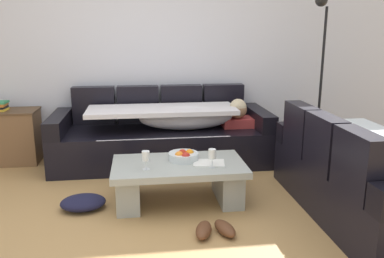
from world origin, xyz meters
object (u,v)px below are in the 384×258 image
at_px(coffee_table, 179,178).
at_px(fruit_bowl, 184,156).
at_px(wine_glass_near_left, 146,157).
at_px(pair_of_shoes, 214,229).
at_px(side_cabinet, 8,137).
at_px(crumpled_garment, 83,202).
at_px(open_magazine, 209,163).
at_px(floor_lamp, 320,68).
at_px(wine_glass_near_right, 212,155).
at_px(couch_along_wall, 166,136).
at_px(couch_near_window, 363,178).

distance_m(coffee_table, fruit_bowl, 0.21).
xyz_separation_m(wine_glass_near_left, pair_of_shoes, (0.51, -0.51, -0.45)).
bearing_deg(side_cabinet, crumpled_garment, -54.24).
distance_m(fruit_bowl, wine_glass_near_left, 0.41).
height_order(fruit_bowl, crumpled_garment, fruit_bowl).
bearing_deg(crumpled_garment, pair_of_shoes, -29.55).
relative_size(pair_of_shoes, crumpled_garment, 0.91).
height_order(open_magazine, crumpled_garment, open_magazine).
bearing_deg(wine_glass_near_left, floor_lamp, 30.70).
distance_m(pair_of_shoes, crumpled_garment, 1.24).
bearing_deg(wine_glass_near_right, side_cabinet, 144.54).
bearing_deg(wine_glass_near_right, crumpled_garment, 174.26).
relative_size(couch_along_wall, side_cabinet, 3.51).
relative_size(fruit_bowl, floor_lamp, 0.14).
relative_size(wine_glass_near_right, pair_of_shoes, 0.46).
xyz_separation_m(couch_along_wall, wine_glass_near_right, (0.32, -1.33, 0.17)).
height_order(wine_glass_near_left, open_magazine, wine_glass_near_left).
bearing_deg(pair_of_shoes, open_magazine, 84.37).
distance_m(fruit_bowl, pair_of_shoes, 0.83).
bearing_deg(pair_of_shoes, coffee_table, 108.26).
relative_size(couch_along_wall, wine_glass_near_right, 15.22).
distance_m(side_cabinet, crumpled_garment, 1.79).
xyz_separation_m(wine_glass_near_right, pair_of_shoes, (-0.07, -0.50, -0.45)).
xyz_separation_m(couch_along_wall, coffee_table, (0.04, -1.18, -0.09)).
bearing_deg(couch_near_window, pair_of_shoes, 97.90).
distance_m(open_magazine, floor_lamp, 2.07).
height_order(wine_glass_near_right, open_magazine, wine_glass_near_right).
bearing_deg(wine_glass_near_left, couch_near_window, -10.33).
xyz_separation_m(couch_near_window, open_magazine, (-1.26, 0.41, 0.05)).
height_order(coffee_table, open_magazine, open_magazine).
xyz_separation_m(couch_along_wall, wine_glass_near_left, (-0.26, -1.31, 0.17)).
bearing_deg(open_magazine, wine_glass_near_left, -161.97).
distance_m(couch_along_wall, side_cabinet, 1.88).
bearing_deg(couch_along_wall, fruit_bowl, -85.26).
bearing_deg(crumpled_garment, coffee_table, 2.23).
bearing_deg(couch_near_window, fruit_bowl, 69.94).
height_order(couch_near_window, open_magazine, couch_near_window).
bearing_deg(couch_near_window, coffee_table, 73.18).
distance_m(couch_along_wall, pair_of_shoes, 1.86).
xyz_separation_m(fruit_bowl, pair_of_shoes, (0.16, -0.72, -0.38)).
bearing_deg(pair_of_shoes, crumpled_garment, 150.45).
xyz_separation_m(wine_glass_near_left, floor_lamp, (2.11, 1.25, 0.62)).
distance_m(wine_glass_near_right, open_magazine, 0.15).
height_order(couch_along_wall, wine_glass_near_right, couch_along_wall).
relative_size(couch_near_window, floor_lamp, 0.97).
bearing_deg(floor_lamp, side_cabinet, 175.66).
xyz_separation_m(coffee_table, floor_lamp, (1.81, 1.12, 0.88)).
xyz_separation_m(floor_lamp, crumpled_garment, (-2.68, -1.16, -1.06)).
relative_size(couch_near_window, crumpled_garment, 4.74).
bearing_deg(open_magazine, pair_of_shoes, -85.82).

